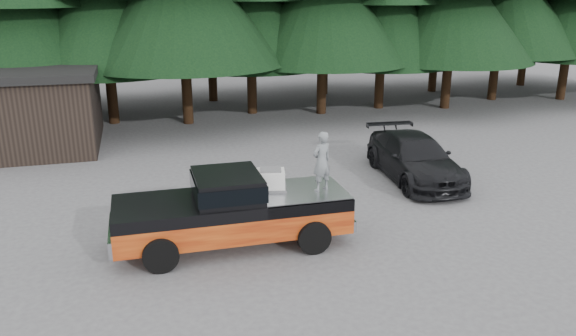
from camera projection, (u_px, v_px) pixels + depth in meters
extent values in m
plane|color=#4A4A4C|center=(285.00, 245.00, 14.37)|extent=(120.00, 120.00, 0.00)
cube|color=black|center=(227.00, 185.00, 13.87)|extent=(1.66, 1.90, 0.59)
cube|color=silver|center=(271.00, 180.00, 14.39)|extent=(0.81, 0.72, 0.49)
imported|color=slate|center=(322.00, 161.00, 14.16)|extent=(0.66, 0.56, 1.54)
imported|color=black|center=(414.00, 158.00, 19.17)|extent=(2.44, 5.30, 1.50)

